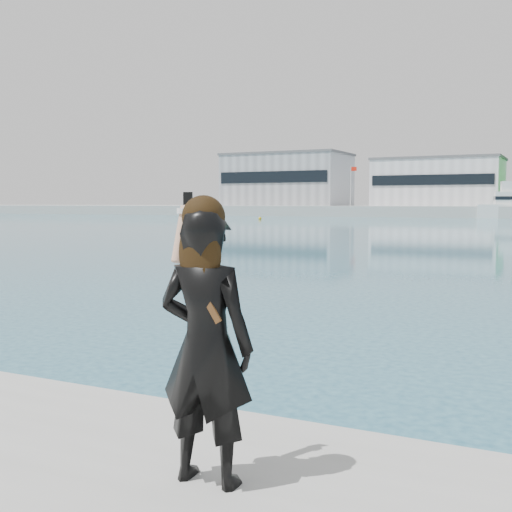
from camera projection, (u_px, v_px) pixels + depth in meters
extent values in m
cube|color=gray|center=(287.00, 181.00, 142.75)|extent=(26.00, 16.00, 11.00)
cube|color=black|center=(272.00, 177.00, 135.47)|extent=(24.70, 0.20, 2.42)
cube|color=#59595B|center=(287.00, 155.00, 142.27)|extent=(26.52, 16.32, 0.50)
cube|color=silver|center=(438.00, 183.00, 128.17)|extent=(24.00, 15.00, 9.00)
cube|color=black|center=(431.00, 180.00, 121.35)|extent=(22.80, 0.20, 1.98)
cube|color=#59595B|center=(439.00, 159.00, 127.78)|extent=(24.48, 15.30, 0.50)
cylinder|color=silver|center=(351.00, 186.00, 129.07)|extent=(0.16, 0.16, 8.00)
cube|color=red|center=(354.00, 169.00, 128.53)|extent=(1.20, 0.04, 0.80)
sphere|color=#DCA60B|center=(260.00, 219.00, 100.48)|extent=(0.50, 0.50, 0.50)
imported|color=black|center=(206.00, 347.00, 3.98)|extent=(0.65, 0.45, 1.73)
sphere|color=black|center=(203.00, 217.00, 3.90)|extent=(0.27, 0.27, 0.27)
ellipsoid|color=black|center=(200.00, 253.00, 3.87)|extent=(0.29, 0.15, 0.46)
cylinder|color=tan|center=(182.00, 234.00, 4.11)|extent=(0.09, 0.21, 0.37)
cylinder|color=white|center=(185.00, 211.00, 4.13)|extent=(0.10, 0.10, 0.03)
cube|color=black|center=(188.00, 202.00, 4.16)|extent=(0.06, 0.02, 0.13)
cube|color=#4C2D14|center=(203.00, 294.00, 3.87)|extent=(0.24, 0.03, 0.35)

